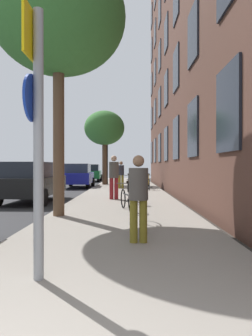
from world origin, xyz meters
TOP-DOWN VIEW (x-y plane):
  - ground_plane at (-2.40, 15.00)m, footprint 41.80×41.80m
  - road_asphalt at (-4.50, 15.00)m, footprint 7.00×38.00m
  - sidewalk at (1.10, 15.00)m, footprint 4.20×38.00m
  - building_facade at (3.69, 14.50)m, footprint 0.56×27.00m
  - sign_post at (0.17, 2.54)m, footprint 0.16×0.60m
  - traffic_light at (-0.41, 21.63)m, footprint 0.43×0.24m
  - tree_near at (-0.63, 7.21)m, footprint 3.65×3.65m
  - tree_far at (-0.48, 21.38)m, footprint 2.96×2.96m
  - bicycle_0 at (1.59, 5.72)m, footprint 0.42×1.72m
  - bicycle_1 at (1.22, 8.16)m, footprint 0.54×1.66m
  - bicycle_2 at (1.42, 9.90)m, footprint 0.42×1.74m
  - bicycle_3 at (1.28, 14.20)m, footprint 0.42×1.78m
  - bicycle_4 at (2.44, 16.43)m, footprint 0.42×1.65m
  - pedestrian_0 at (1.44, 4.30)m, footprint 0.48×0.48m
  - pedestrian_1 at (0.68, 11.32)m, footprint 0.55×0.55m
  - pedestrian_2 at (0.83, 17.33)m, footprint 0.49×0.49m
  - car_1 at (-2.68, 11.28)m, footprint 1.98×4.13m
  - car_2 at (-2.10, 19.61)m, footprint 1.93×4.22m
  - car_3 at (-2.25, 27.95)m, footprint 1.94×4.04m

SIDE VIEW (x-z plane):
  - ground_plane at x=-2.40m, z-range 0.00..0.00m
  - road_asphalt at x=-4.50m, z-range 0.00..0.01m
  - sidewalk at x=1.10m, z-range 0.00..0.12m
  - bicycle_1 at x=1.22m, z-range 0.02..0.93m
  - bicycle_4 at x=2.44m, z-range 0.02..0.94m
  - bicycle_0 at x=1.59m, z-range 0.02..0.97m
  - bicycle_2 at x=1.42m, z-range 0.02..0.97m
  - bicycle_3 at x=1.28m, z-range 0.01..1.00m
  - car_3 at x=-2.25m, z-range 0.03..1.65m
  - car_2 at x=-2.10m, z-range 0.03..1.65m
  - car_1 at x=-2.68m, z-range 0.03..1.65m
  - pedestrian_0 at x=1.44m, z-range 0.23..1.77m
  - pedestrian_2 at x=0.83m, z-range 0.24..1.88m
  - pedestrian_1 at x=0.68m, z-range 0.25..2.03m
  - sign_post at x=0.17m, z-range 0.41..3.61m
  - traffic_light at x=-0.41m, z-range 0.73..3.99m
  - tree_far at x=-0.48m, z-range 1.54..6.96m
  - tree_near at x=-0.63m, z-range 2.01..8.96m
  - building_facade at x=3.69m, z-range 0.02..19.77m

